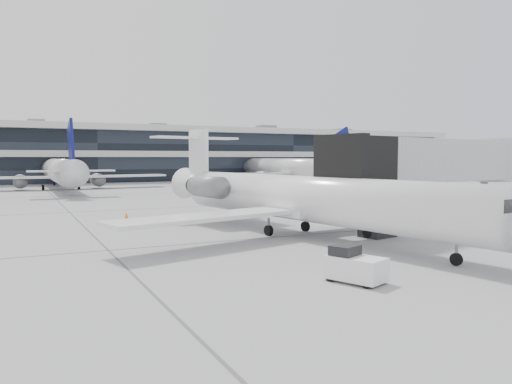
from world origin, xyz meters
TOP-DOWN VIEW (x-y plane):
  - ground at (0.00, 0.00)m, footprint 220.00×220.00m
  - terminal at (0.00, 82.00)m, footprint 170.00×22.00m
  - bg_jet_center at (-8.00, 55.00)m, footprint 32.00×40.00m
  - bg_jet_right at (32.00, 55.00)m, footprint 32.00×40.00m
  - regional_jet at (1.48, -0.17)m, footprint 24.52×30.57m
  - jet_bridge at (12.45, -1.24)m, footprint 19.41×7.24m
  - baggage_tug at (-2.49, -10.93)m, footprint 2.03×2.52m
  - traffic_cone at (-6.41, 13.18)m, footprint 0.40×0.40m

SIDE VIEW (x-z plane):
  - ground at x=0.00m, z-range 0.00..0.00m
  - bg_jet_center at x=-8.00m, z-range -4.80..4.80m
  - bg_jet_right at x=32.00m, z-range -4.80..4.80m
  - traffic_cone at x=-6.41m, z-range -0.01..0.49m
  - baggage_tug at x=-2.49m, z-range -0.07..1.32m
  - regional_jet at x=1.48m, z-range -1.12..5.96m
  - jet_bridge at x=12.45m, z-range 1.43..7.68m
  - terminal at x=0.00m, z-range 0.00..10.00m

